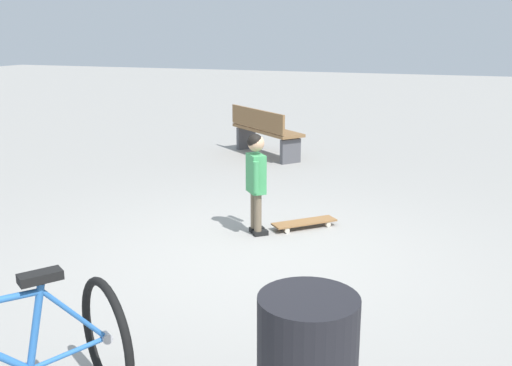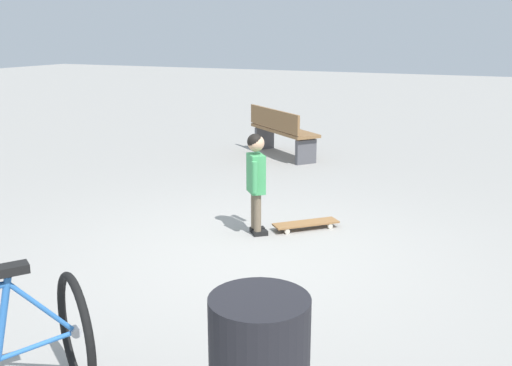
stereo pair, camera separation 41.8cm
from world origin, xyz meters
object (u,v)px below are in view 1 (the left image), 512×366
skateboard (304,223)px  street_bench (264,131)px  child_person (256,173)px  bicycle_near (13,362)px

skateboard → street_bench: (-1.67, 3.39, 0.36)m
child_person → street_bench: bearing=108.5°
skateboard → bicycle_near: (-0.54, -3.68, 0.32)m
street_bench → child_person: bearing=-71.5°
bicycle_near → street_bench: bearing=99.1°
child_person → skateboard: size_ratio=1.65×
skateboard → street_bench: size_ratio=0.42×
skateboard → bicycle_near: bearing=-98.4°
child_person → bicycle_near: (-0.12, -3.32, -0.28)m
skateboard → street_bench: street_bench is taller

